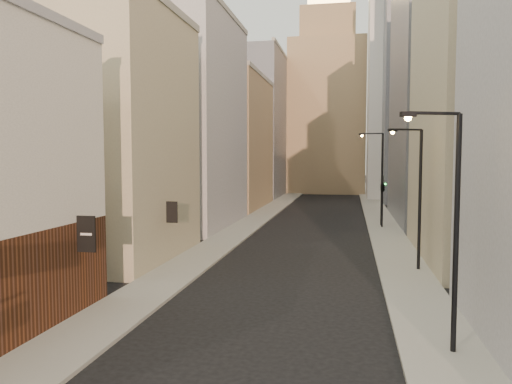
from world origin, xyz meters
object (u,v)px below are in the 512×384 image
(clock_tower, at_px, (328,99))
(streetlamp_near, at_px, (451,219))
(streetlamp_mid, at_px, (417,191))
(streetlamp_far, at_px, (380,173))
(traffic_light_right, at_px, (383,187))
(white_tower, at_px, (394,82))

(clock_tower, bearing_deg, streetlamp_near, -84.52)
(streetlamp_mid, relative_size, streetlamp_far, 0.93)
(clock_tower, height_order, traffic_light_right, clock_tower)
(streetlamp_far, bearing_deg, streetlamp_near, -75.67)
(streetlamp_near, distance_m, streetlamp_mid, 12.75)
(traffic_light_right, bearing_deg, clock_tower, -91.96)
(white_tower, distance_m, streetlamp_near, 66.70)
(streetlamp_mid, xyz_separation_m, streetlamp_far, (-1.02, 19.06, 0.38))
(white_tower, distance_m, traffic_light_right, 37.78)
(white_tower, height_order, streetlamp_near, white_tower)
(streetlamp_mid, bearing_deg, traffic_light_right, 67.93)
(clock_tower, bearing_deg, streetlamp_mid, -83.03)
(traffic_light_right, bearing_deg, streetlamp_far, -90.38)
(white_tower, relative_size, traffic_light_right, 8.30)
(streetlamp_mid, distance_m, traffic_light_right, 17.85)
(streetlamp_near, xyz_separation_m, streetlamp_far, (-0.50, 31.79, 0.46))
(white_tower, xyz_separation_m, traffic_light_right, (-3.68, -34.60, -14.70))
(clock_tower, bearing_deg, streetlamp_far, -81.48)
(clock_tower, height_order, white_tower, clock_tower)
(streetlamp_near, height_order, streetlamp_far, streetlamp_far)
(traffic_light_right, bearing_deg, streetlamp_near, 80.00)
(streetlamp_near, xyz_separation_m, streetlamp_mid, (0.52, 12.73, 0.08))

